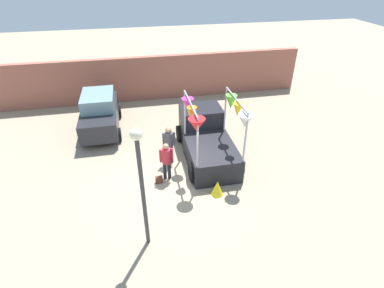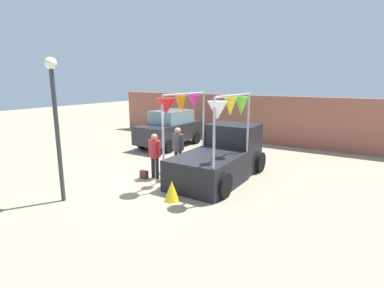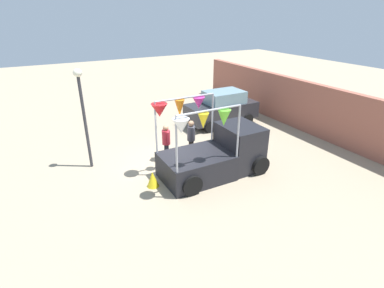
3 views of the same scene
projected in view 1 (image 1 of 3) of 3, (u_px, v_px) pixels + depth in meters
The scene contains 9 objects.
ground_plane at pixel (175, 177), 11.96m from camera, with size 60.00×60.00×0.00m, color gray.
vendor_truck at pixel (206, 137), 12.91m from camera, with size 2.49×4.16×3.01m.
parked_car at pixel (100, 112), 14.76m from camera, with size 1.88×4.00×1.88m.
person_customer at pixel (166, 158), 11.39m from camera, with size 0.53×0.34×1.61m.
person_vendor at pixel (169, 142), 12.28m from camera, with size 0.53×0.34×1.71m.
handbag at pixel (159, 180), 11.61m from camera, with size 0.28×0.16×0.28m, color #592D1E.
street_lamp at pixel (141, 175), 7.88m from camera, with size 0.32×0.32×4.02m.
brick_boundary_wall at pixel (154, 78), 17.87m from camera, with size 18.00×0.36×2.60m, color #9E5947.
folded_kite_bundle_sunflower at pixel (217, 188), 10.95m from camera, with size 0.44×0.44×0.60m, color yellow.
Camera 1 is at (-1.23, -9.34, 7.52)m, focal length 28.00 mm.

